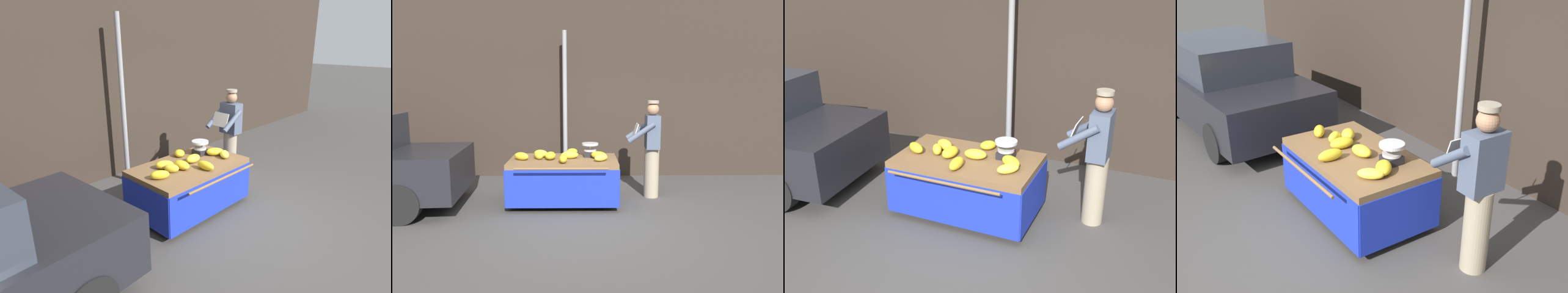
# 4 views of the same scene
# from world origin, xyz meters

# --- Properties ---
(ground_plane) EXTENTS (60.00, 60.00, 0.00)m
(ground_plane) POSITION_xyz_m (0.00, 0.00, 0.00)
(ground_plane) COLOR #423F3D
(back_wall) EXTENTS (16.00, 0.24, 4.19)m
(back_wall) POSITION_xyz_m (0.00, 3.14, 2.09)
(back_wall) COLOR #332821
(back_wall) RESTS_ON ground
(street_pole) EXTENTS (0.09, 0.09, 3.05)m
(street_pole) POSITION_xyz_m (-0.40, 2.63, 1.52)
(street_pole) COLOR gray
(street_pole) RESTS_ON ground
(banana_cart) EXTENTS (1.79, 1.24, 0.77)m
(banana_cart) POSITION_xyz_m (-0.36, 1.00, 0.56)
(banana_cart) COLOR brown
(banana_cart) RESTS_ON ground
(weighing_scale) EXTENTS (0.28, 0.28, 0.23)m
(weighing_scale) POSITION_xyz_m (0.09, 1.18, 0.89)
(weighing_scale) COLOR black
(weighing_scale) RESTS_ON banana_cart
(banana_bunch_0) EXTENTS (0.13, 0.30, 0.13)m
(banana_bunch_0) POSITION_xyz_m (-0.34, 0.66, 0.84)
(banana_bunch_0) COLOR gold
(banana_bunch_0) RESTS_ON banana_cart
(banana_bunch_1) EXTENTS (0.29, 0.30, 0.11)m
(banana_bunch_1) POSITION_xyz_m (0.26, 0.79, 0.83)
(banana_bunch_1) COLOR yellow
(banana_bunch_1) RESTS_ON banana_cart
(banana_bunch_2) EXTENTS (0.30, 0.20, 0.12)m
(banana_bunch_2) POSITION_xyz_m (-0.25, 1.01, 0.83)
(banana_bunch_2) COLOR yellow
(banana_bunch_2) RESTS_ON banana_cart
(banana_bunch_3) EXTENTS (0.31, 0.29, 0.13)m
(banana_bunch_3) POSITION_xyz_m (-0.74, 1.13, 0.83)
(banana_bunch_3) COLOR yellow
(banana_bunch_3) RESTS_ON banana_cart
(banana_bunch_4) EXTENTS (0.18, 0.30, 0.13)m
(banana_bunch_4) POSITION_xyz_m (-0.57, 0.94, 0.83)
(banana_bunch_4) COLOR gold
(banana_bunch_4) RESTS_ON banana_cart
(banana_bunch_5) EXTENTS (0.33, 0.31, 0.13)m
(banana_bunch_5) POSITION_xyz_m (0.23, 0.97, 0.83)
(banana_bunch_5) COLOR gold
(banana_bunch_5) RESTS_ON banana_cart
(banana_bunch_6) EXTENTS (0.27, 0.28, 0.11)m
(banana_bunch_6) POSITION_xyz_m (-0.22, 1.35, 0.83)
(banana_bunch_6) COLOR gold
(banana_bunch_6) RESTS_ON banana_cart
(banana_bunch_7) EXTENTS (0.22, 0.25, 0.13)m
(banana_bunch_7) POSITION_xyz_m (-0.76, 0.95, 0.83)
(banana_bunch_7) COLOR yellow
(banana_bunch_7) RESTS_ON banana_cart
(banana_bunch_8) EXTENTS (0.30, 0.25, 0.13)m
(banana_bunch_8) POSITION_xyz_m (-1.04, 0.89, 0.83)
(banana_bunch_8) COLOR gold
(banana_bunch_8) RESTS_ON banana_cart
(vendor_person) EXTENTS (0.59, 0.53, 1.71)m
(vendor_person) POSITION_xyz_m (1.16, 1.39, 0.87)
(vendor_person) COLOR gray
(vendor_person) RESTS_ON ground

